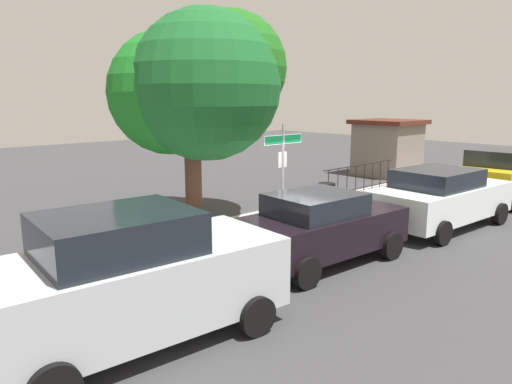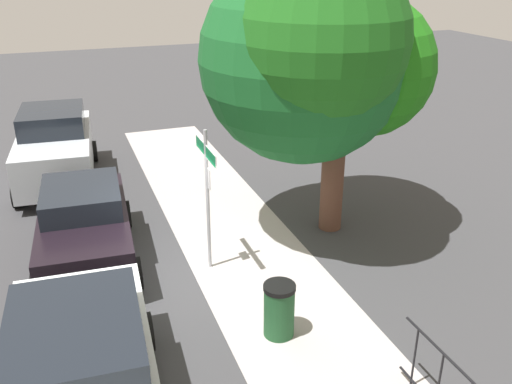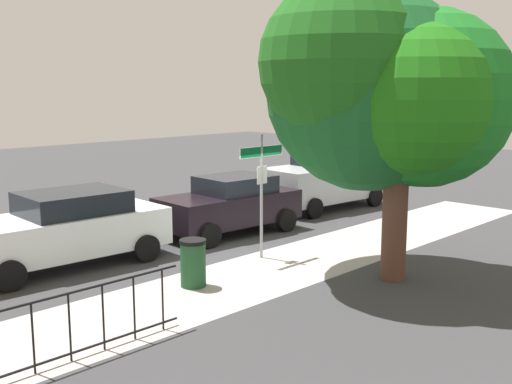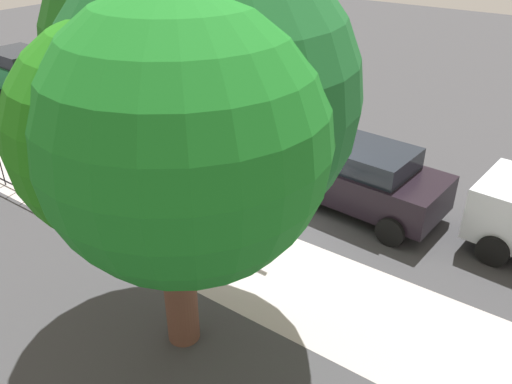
{
  "view_description": "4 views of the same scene",
  "coord_description": "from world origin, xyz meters",
  "px_view_note": "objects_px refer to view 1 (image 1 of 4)",
  "views": [
    {
      "loc": [
        -9.18,
        -8.43,
        3.64
      ],
      "look_at": [
        -0.91,
        0.56,
        1.2
      ],
      "focal_mm": 33.08,
      "sensor_mm": 36.0,
      "label": 1
    },
    {
      "loc": [
        9.52,
        -2.1,
        6.0
      ],
      "look_at": [
        0.29,
        1.29,
        1.7
      ],
      "focal_mm": 38.47,
      "sensor_mm": 36.0,
      "label": 2
    },
    {
      "loc": [
        10.26,
        10.29,
        4.03
      ],
      "look_at": [
        0.21,
        0.48,
        1.63
      ],
      "focal_mm": 43.21,
      "sensor_mm": 36.0,
      "label": 3
    },
    {
      "loc": [
        -5.53,
        8.07,
        6.35
      ],
      "look_at": [
        -0.13,
        0.58,
        1.2
      ],
      "focal_mm": 36.45,
      "sensor_mm": 36.0,
      "label": 4
    }
  ],
  "objects_px": {
    "car_silver": "(134,278)",
    "shade_tree": "(199,85)",
    "car_black": "(321,227)",
    "car_white": "(440,197)",
    "car_yellow": "(498,175)",
    "street_sign": "(283,159)",
    "trash_bin": "(326,198)",
    "utility_shed": "(387,147)"
  },
  "relations": [
    {
      "from": "street_sign",
      "to": "shade_tree",
      "type": "bearing_deg",
      "value": 104.59
    },
    {
      "from": "street_sign",
      "to": "car_silver",
      "type": "relative_size",
      "value": 0.65
    },
    {
      "from": "street_sign",
      "to": "trash_bin",
      "type": "relative_size",
      "value": 3.03
    },
    {
      "from": "car_white",
      "to": "street_sign",
      "type": "bearing_deg",
      "value": 146.14
    },
    {
      "from": "street_sign",
      "to": "car_yellow",
      "type": "xyz_separation_m",
      "value": [
        8.41,
        -2.5,
        -1.07
      ]
    },
    {
      "from": "shade_tree",
      "to": "car_yellow",
      "type": "bearing_deg",
      "value": -30.08
    },
    {
      "from": "trash_bin",
      "to": "car_silver",
      "type": "bearing_deg",
      "value": -159.1
    },
    {
      "from": "shade_tree",
      "to": "car_black",
      "type": "relative_size",
      "value": 1.51
    },
    {
      "from": "shade_tree",
      "to": "car_silver",
      "type": "height_order",
      "value": "shade_tree"
    },
    {
      "from": "car_yellow",
      "to": "car_silver",
      "type": "bearing_deg",
      "value": 177.13
    },
    {
      "from": "car_silver",
      "to": "car_black",
      "type": "xyz_separation_m",
      "value": [
        4.8,
        0.41,
        -0.19
      ]
    },
    {
      "from": "car_silver",
      "to": "utility_shed",
      "type": "xyz_separation_m",
      "value": [
        16.62,
        6.16,
        0.33
      ]
    },
    {
      "from": "trash_bin",
      "to": "car_white",
      "type": "bearing_deg",
      "value": -71.76
    },
    {
      "from": "car_white",
      "to": "trash_bin",
      "type": "height_order",
      "value": "car_white"
    },
    {
      "from": "car_silver",
      "to": "utility_shed",
      "type": "distance_m",
      "value": 17.73
    },
    {
      "from": "car_black",
      "to": "trash_bin",
      "type": "relative_size",
      "value": 4.2
    },
    {
      "from": "shade_tree",
      "to": "car_yellow",
      "type": "xyz_separation_m",
      "value": [
        9.14,
        -5.29,
        -3.07
      ]
    },
    {
      "from": "car_silver",
      "to": "shade_tree",
      "type": "bearing_deg",
      "value": 50.98
    },
    {
      "from": "car_black",
      "to": "car_yellow",
      "type": "relative_size",
      "value": 0.99
    },
    {
      "from": "shade_tree",
      "to": "car_yellow",
      "type": "height_order",
      "value": "shade_tree"
    },
    {
      "from": "car_yellow",
      "to": "trash_bin",
      "type": "height_order",
      "value": "car_yellow"
    },
    {
      "from": "shade_tree",
      "to": "car_white",
      "type": "height_order",
      "value": "shade_tree"
    },
    {
      "from": "car_black",
      "to": "car_white",
      "type": "bearing_deg",
      "value": -0.97
    },
    {
      "from": "shade_tree",
      "to": "trash_bin",
      "type": "height_order",
      "value": "shade_tree"
    },
    {
      "from": "car_silver",
      "to": "car_yellow",
      "type": "relative_size",
      "value": 1.09
    },
    {
      "from": "shade_tree",
      "to": "car_black",
      "type": "xyz_separation_m",
      "value": [
        -0.46,
        -5.14,
        -3.18
      ]
    },
    {
      "from": "car_black",
      "to": "trash_bin",
      "type": "xyz_separation_m",
      "value": [
        3.72,
        2.85,
        -0.33
      ]
    },
    {
      "from": "car_silver",
      "to": "utility_shed",
      "type": "bearing_deg",
      "value": 24.78
    },
    {
      "from": "car_white",
      "to": "car_silver",
      "type": "bearing_deg",
      "value": -176.49
    },
    {
      "from": "car_black",
      "to": "street_sign",
      "type": "bearing_deg",
      "value": 66.94
    },
    {
      "from": "car_black",
      "to": "car_white",
      "type": "distance_m",
      "value": 4.81
    },
    {
      "from": "car_silver",
      "to": "car_white",
      "type": "relative_size",
      "value": 0.96
    },
    {
      "from": "street_sign",
      "to": "utility_shed",
      "type": "bearing_deg",
      "value": 17.73
    },
    {
      "from": "street_sign",
      "to": "car_yellow",
      "type": "height_order",
      "value": "street_sign"
    },
    {
      "from": "shade_tree",
      "to": "trash_bin",
      "type": "distance_m",
      "value": 5.32
    },
    {
      "from": "utility_shed",
      "to": "trash_bin",
      "type": "height_order",
      "value": "utility_shed"
    },
    {
      "from": "car_silver",
      "to": "car_black",
      "type": "height_order",
      "value": "car_silver"
    },
    {
      "from": "car_white",
      "to": "car_yellow",
      "type": "xyz_separation_m",
      "value": [
        4.81,
        0.25,
        0.07
      ]
    },
    {
      "from": "shade_tree",
      "to": "car_silver",
      "type": "bearing_deg",
      "value": -133.48
    },
    {
      "from": "street_sign",
      "to": "shade_tree",
      "type": "relative_size",
      "value": 0.48
    },
    {
      "from": "car_white",
      "to": "utility_shed",
      "type": "height_order",
      "value": "utility_shed"
    },
    {
      "from": "car_yellow",
      "to": "trash_bin",
      "type": "bearing_deg",
      "value": 149.08
    }
  ]
}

